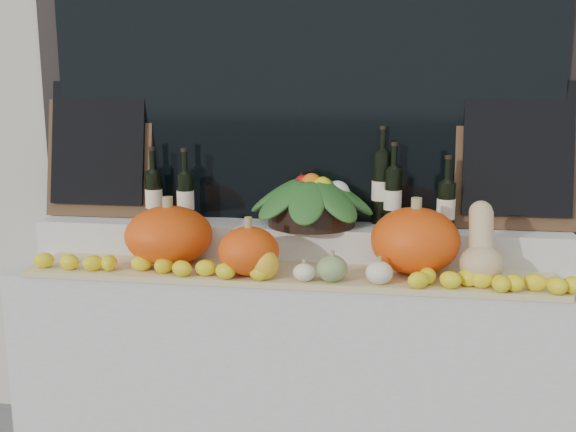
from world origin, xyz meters
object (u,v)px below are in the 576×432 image
(pumpkin_right, at_px, (415,240))
(wine_bottle_tall, at_px, (381,187))
(butternut_squash, at_px, (481,251))
(pumpkin_left, at_px, (169,235))
(produce_bowl, at_px, (312,200))

(pumpkin_right, relative_size, wine_bottle_tall, 0.82)
(pumpkin_right, height_order, butternut_squash, butternut_squash)
(pumpkin_left, relative_size, wine_bottle_tall, 0.85)
(pumpkin_left, bearing_deg, pumpkin_right, 0.93)
(pumpkin_left, distance_m, pumpkin_right, 1.00)
(pumpkin_left, xyz_separation_m, produce_bowl, (0.57, 0.22, 0.13))
(pumpkin_right, xyz_separation_m, butternut_squash, (0.24, -0.08, -0.01))
(butternut_squash, relative_size, produce_bowl, 0.52)
(butternut_squash, bearing_deg, pumpkin_right, 161.60)
(produce_bowl, height_order, wine_bottle_tall, wine_bottle_tall)
(pumpkin_left, bearing_deg, butternut_squash, -2.96)
(pumpkin_left, height_order, produce_bowl, produce_bowl)
(pumpkin_right, bearing_deg, produce_bowl, 155.01)
(wine_bottle_tall, bearing_deg, butternut_squash, -44.26)
(pumpkin_left, distance_m, wine_bottle_tall, 0.93)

